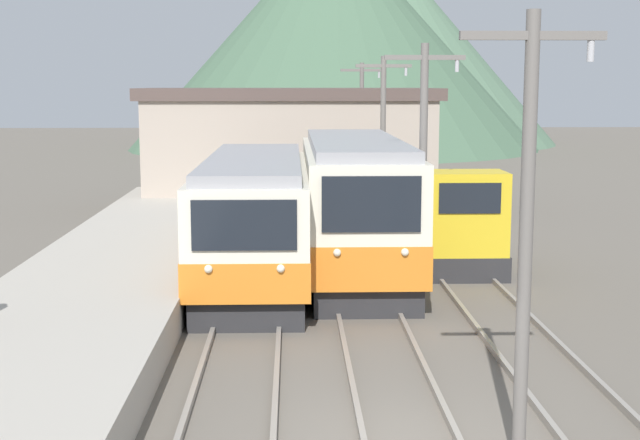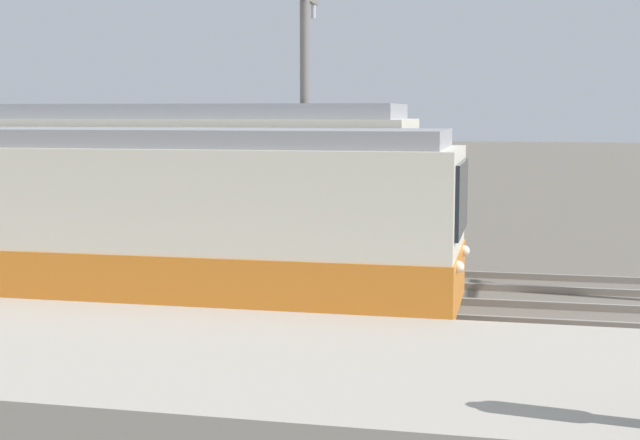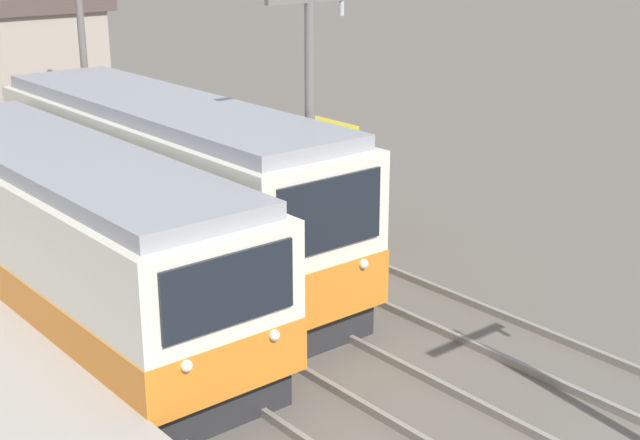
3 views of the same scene
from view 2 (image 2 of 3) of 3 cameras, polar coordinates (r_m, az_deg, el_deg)
The scene contains 4 objects.
commuter_train_left at distance 15.11m, azimuth -12.07°, elevation -1.24°, with size 2.84×10.99×3.45m.
commuter_train_center at distance 18.05m, azimuth -11.47°, elevation 0.65°, with size 2.84×10.95×3.87m.
shunting_locomotive at distance 21.11m, azimuth -9.71°, elevation -0.02°, with size 2.40×4.97×3.00m.
catenary_mast_mid at distance 18.42m, azimuth -0.97°, elevation 6.26°, with size 2.00×0.20×6.39m.
Camera 2 is at (-16.21, 5.15, 3.71)m, focal length 50.00 mm.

